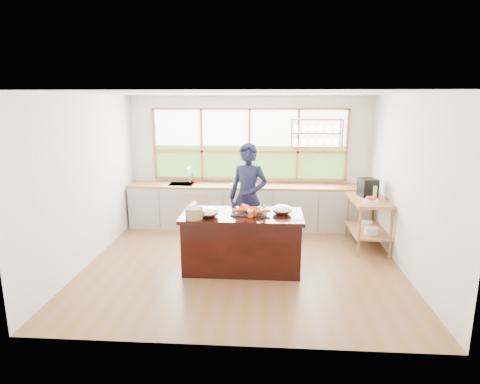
# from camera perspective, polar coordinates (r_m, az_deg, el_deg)

# --- Properties ---
(ground_plane) EXTENTS (5.00, 5.00, 0.00)m
(ground_plane) POSITION_cam_1_polar(r_m,az_deg,el_deg) (6.64, 0.40, -10.12)
(ground_plane) COLOR brown
(room_shell) EXTENTS (5.02, 4.52, 2.71)m
(room_shell) POSITION_cam_1_polar(r_m,az_deg,el_deg) (6.67, 0.90, 5.63)
(room_shell) COLOR beige
(room_shell) RESTS_ON ground_plane
(back_counter) EXTENTS (4.90, 0.63, 0.90)m
(back_counter) POSITION_cam_1_polar(r_m,az_deg,el_deg) (8.33, 1.08, -1.98)
(back_counter) COLOR #AEAAA4
(back_counter) RESTS_ON ground_plane
(right_shelf_unit) EXTENTS (0.62, 1.10, 0.90)m
(right_shelf_unit) POSITION_cam_1_polar(r_m,az_deg,el_deg) (7.49, 17.82, -3.15)
(right_shelf_unit) COLOR #A85F3F
(right_shelf_unit) RESTS_ON ground_plane
(island) EXTENTS (1.85, 0.90, 0.90)m
(island) POSITION_cam_1_polar(r_m,az_deg,el_deg) (6.29, 0.29, -7.03)
(island) COLOR black
(island) RESTS_ON ground_plane
(cook) EXTENTS (0.80, 0.65, 1.90)m
(cook) POSITION_cam_1_polar(r_m,az_deg,el_deg) (6.95, 1.16, -0.82)
(cook) COLOR #161935
(cook) RESTS_ON ground_plane
(potted_plant) EXTENTS (0.13, 0.09, 0.24)m
(potted_plant) POSITION_cam_1_polar(r_m,az_deg,el_deg) (8.40, -6.82, 2.01)
(potted_plant) COLOR slate
(potted_plant) RESTS_ON back_counter
(cutting_board) EXTENTS (0.45, 0.37, 0.01)m
(cutting_board) POSITION_cam_1_polar(r_m,az_deg,el_deg) (8.23, -0.07, 1.09)
(cutting_board) COLOR green
(cutting_board) RESTS_ON back_counter
(espresso_machine) EXTENTS (0.34, 0.36, 0.33)m
(espresso_machine) POSITION_cam_1_polar(r_m,az_deg,el_deg) (7.57, 17.71, 0.61)
(espresso_machine) COLOR black
(espresso_machine) RESTS_ON right_shelf_unit
(wine_bottle) EXTENTS (0.07, 0.07, 0.26)m
(wine_bottle) POSITION_cam_1_polar(r_m,az_deg,el_deg) (7.30, 18.64, -0.19)
(wine_bottle) COLOR #91B152
(wine_bottle) RESTS_ON right_shelf_unit
(fruit_bowl) EXTENTS (0.26, 0.26, 0.11)m
(fruit_bowl) POSITION_cam_1_polar(r_m,az_deg,el_deg) (7.15, 18.11, -1.13)
(fruit_bowl) COLOR silver
(fruit_bowl) RESTS_ON right_shelf_unit
(slate_board) EXTENTS (0.56, 0.41, 0.02)m
(slate_board) POSITION_cam_1_polar(r_m,az_deg,el_deg) (6.19, 1.32, -2.95)
(slate_board) COLOR black
(slate_board) RESTS_ON island
(lobster_pile) EXTENTS (0.52, 0.48, 0.08)m
(lobster_pile) POSITION_cam_1_polar(r_m,az_deg,el_deg) (6.14, 1.51, -2.59)
(lobster_pile) COLOR orange
(lobster_pile) RESTS_ON slate_board
(mixing_bowl_left) EXTENTS (0.30, 0.30, 0.15)m
(mixing_bowl_left) POSITION_cam_1_polar(r_m,az_deg,el_deg) (6.02, -4.48, -2.90)
(mixing_bowl_left) COLOR silver
(mixing_bowl_left) RESTS_ON island
(mixing_bowl_right) EXTENTS (0.30, 0.30, 0.15)m
(mixing_bowl_right) POSITION_cam_1_polar(r_m,az_deg,el_deg) (6.17, 6.01, -2.52)
(mixing_bowl_right) COLOR silver
(mixing_bowl_right) RESTS_ON island
(wine_glass) EXTENTS (0.08, 0.08, 0.22)m
(wine_glass) POSITION_cam_1_polar(r_m,az_deg,el_deg) (5.88, 3.18, -2.28)
(wine_glass) COLOR white
(wine_glass) RESTS_ON island
(wicker_basket) EXTENTS (0.25, 0.25, 0.16)m
(wicker_basket) POSITION_cam_1_polar(r_m,az_deg,el_deg) (5.92, -6.56, -3.05)
(wicker_basket) COLOR #9F7949
(wicker_basket) RESTS_ON island
(parchment_roll) EXTENTS (0.11, 0.31, 0.08)m
(parchment_roll) POSITION_cam_1_polar(r_m,az_deg,el_deg) (6.52, -6.81, -1.93)
(parchment_roll) COLOR white
(parchment_roll) RESTS_ON island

